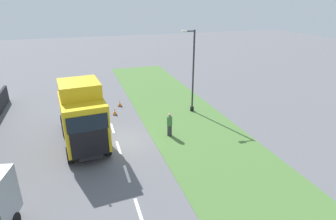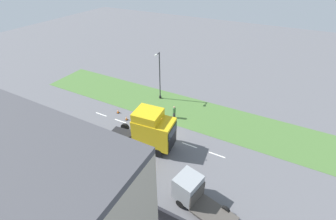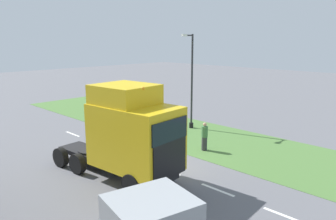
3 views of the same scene
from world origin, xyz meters
name	(u,v)px [view 1 (image 1 of 3)]	position (x,y,z in m)	size (l,w,h in m)	color
ground_plane	(117,141)	(0.00, 0.00, 0.00)	(120.00, 120.00, 0.00)	slate
grass_verge	(195,130)	(-6.00, 0.00, 0.01)	(7.00, 44.00, 0.01)	#4C7538
lane_markings	(115,137)	(0.00, -0.70, 0.00)	(0.16, 17.80, 0.00)	white
lorry_cab	(83,117)	(2.05, 0.51, 2.34)	(3.23, 7.66, 4.77)	black
lamp_post	(192,76)	(-7.21, -3.72, 3.26)	(1.28, 0.33, 7.07)	black
pedestrian	(170,125)	(-3.86, 0.27, 0.86)	(0.39, 0.39, 1.76)	#333338
traffic_cone_lead	(115,112)	(-0.58, -4.95, 0.28)	(0.36, 0.36, 0.58)	black
traffic_cone_trailing	(120,103)	(-1.32, -6.89, 0.28)	(0.36, 0.36, 0.58)	black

